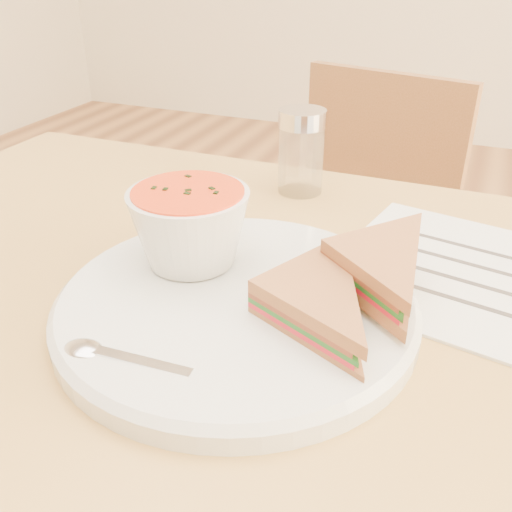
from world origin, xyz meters
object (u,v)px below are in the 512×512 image
at_px(soup_bowl, 190,231).
at_px(condiment_shaker, 301,152).
at_px(plate, 236,307).
at_px(chair_far, 337,279).

distance_m(soup_bowl, condiment_shaker, 0.25).
xyz_separation_m(plate, condiment_shaker, (-0.04, 0.28, 0.04)).
relative_size(plate, soup_bowl, 2.83).
bearing_deg(chair_far, soup_bowl, 104.60).
xyz_separation_m(chair_far, condiment_shaker, (0.03, -0.37, 0.40)).
relative_size(soup_bowl, condiment_shaker, 1.04).
relative_size(chair_far, condiment_shaker, 7.67).
bearing_deg(soup_bowl, chair_far, 90.47).
relative_size(chair_far, soup_bowl, 7.40).
xyz_separation_m(chair_far, plate, (0.07, -0.65, 0.36)).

